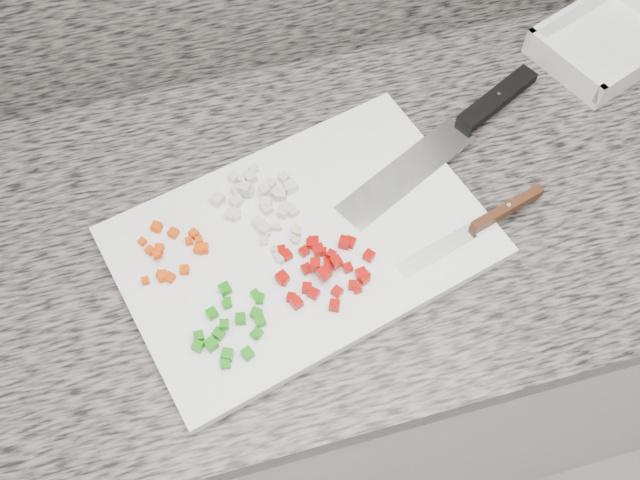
{
  "coord_description": "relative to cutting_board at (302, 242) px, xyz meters",
  "views": [
    {
      "loc": [
        -0.23,
        0.91,
        1.75
      ],
      "look_at": [
        -0.1,
        1.37,
        0.94
      ],
      "focal_mm": 40.0,
      "sensor_mm": 36.0,
      "label": 1
    }
  ],
  "objects": [
    {
      "name": "cutting_board",
      "position": [
        0.0,
        0.0,
        0.0
      ],
      "size": [
        0.56,
        0.44,
        0.02
      ],
      "primitive_type": "cube",
      "rotation": [
        0.0,
        0.0,
        0.26
      ],
      "color": "white",
      "rests_on": "countertop"
    },
    {
      "name": "carrot_pile",
      "position": [
        -0.17,
        0.02,
        0.01
      ],
      "size": [
        0.1,
        0.1,
        0.02
      ],
      "color": "#DB4204",
      "rests_on": "cutting_board"
    },
    {
      "name": "cabinet",
      "position": [
        0.12,
        0.05,
        -0.48
      ],
      "size": [
        3.92,
        0.62,
        0.86
      ],
      "primitive_type": "cube",
      "color": "beige",
      "rests_on": "ground"
    },
    {
      "name": "tray",
      "position": [
        0.58,
        0.23,
        0.01
      ],
      "size": [
        0.27,
        0.23,
        0.05
      ],
      "rotation": [
        0.0,
        0.0,
        0.37
      ],
      "color": "white",
      "rests_on": "countertop"
    },
    {
      "name": "countertop",
      "position": [
        0.12,
        0.05,
        -0.03
      ],
      "size": [
        3.96,
        0.64,
        0.04
      ],
      "primitive_type": "cube",
      "color": "#646058",
      "rests_on": "cabinet"
    },
    {
      "name": "chef_knife",
      "position": [
        0.29,
        0.13,
        0.01
      ],
      "size": [
        0.37,
        0.22,
        0.02
      ],
      "rotation": [
        0.0,
        0.0,
        0.47
      ],
      "color": "silver",
      "rests_on": "cutting_board"
    },
    {
      "name": "paring_knife",
      "position": [
        0.26,
        -0.04,
        0.01
      ],
      "size": [
        0.23,
        0.09,
        0.02
      ],
      "rotation": [
        0.0,
        0.0,
        0.29
      ],
      "color": "silver",
      "rests_on": "cutting_board"
    },
    {
      "name": "green_pepper_pile",
      "position": [
        -0.12,
        -0.1,
        0.01
      ],
      "size": [
        0.11,
        0.12,
        0.02
      ],
      "color": "#167F0B",
      "rests_on": "cutting_board"
    },
    {
      "name": "garlic_pile",
      "position": [
        -0.03,
        0.01,
        0.01
      ],
      "size": [
        0.06,
        0.06,
        0.01
      ],
      "color": "beige",
      "rests_on": "cutting_board"
    },
    {
      "name": "onion_pile",
      "position": [
        -0.04,
        0.08,
        0.02
      ],
      "size": [
        0.13,
        0.12,
        0.02
      ],
      "color": "beige",
      "rests_on": "cutting_board"
    },
    {
      "name": "red_pepper_pile",
      "position": [
        0.02,
        -0.06,
        0.02
      ],
      "size": [
        0.14,
        0.12,
        0.02
      ],
      "color": "#A30802",
      "rests_on": "cutting_board"
    }
  ]
}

